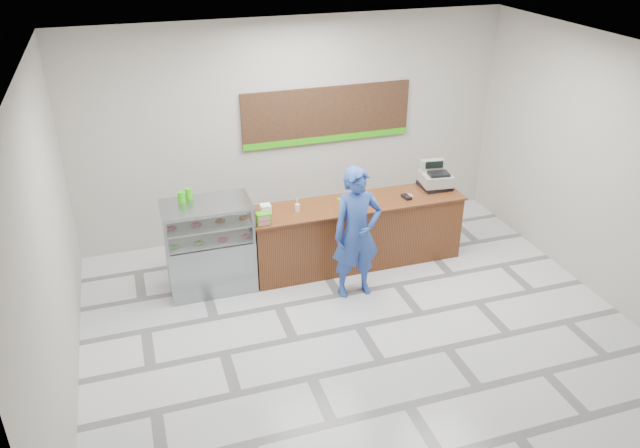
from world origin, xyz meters
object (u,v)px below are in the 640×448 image
object	(u,v)px
cash_register	(435,178)
serving_tray	(351,199)
sales_counter	(356,233)
customer	(357,233)
display_case	(209,246)

from	to	relation	value
cash_register	serving_tray	size ratio (longest dim) A/B	1.28
sales_counter	customer	distance (m)	0.93
cash_register	customer	xyz separation A→B (m)	(-1.64, -0.91, -0.23)
customer	display_case	bearing A→B (deg)	158.28
sales_counter	serving_tray	world-z (taller)	serving_tray
customer	serving_tray	bearing A→B (deg)	74.23
sales_counter	cash_register	bearing A→B (deg)	6.22
customer	cash_register	bearing A→B (deg)	29.09
display_case	serving_tray	size ratio (longest dim) A/B	3.37
sales_counter	display_case	bearing A→B (deg)	-180.00
cash_register	serving_tray	xyz separation A→B (m)	(-1.39, -0.04, -0.15)
sales_counter	customer	size ratio (longest dim) A/B	1.71
sales_counter	cash_register	xyz separation A→B (m)	(1.34, 0.15, 0.67)
sales_counter	cash_register	world-z (taller)	cash_register
serving_tray	customer	distance (m)	0.91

